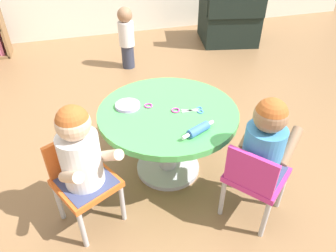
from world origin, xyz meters
TOP-DOWN VIEW (x-y plane):
  - ground_plane at (0.00, 0.00)m, footprint 10.00×10.00m
  - craft_table at (0.00, 0.00)m, footprint 0.88×0.88m
  - child_chair_left at (-0.57, -0.24)m, footprint 0.40×0.40m
  - seated_child_left at (-0.55, -0.28)m, footprint 0.39×0.43m
  - child_chair_right at (0.34, -0.52)m, footprint 0.42×0.42m
  - seated_child_right at (0.37, -0.49)m, footprint 0.44×0.42m
  - armchair_dark at (1.52, 2.15)m, footprint 0.84×0.86m
  - toddler_standing at (0.07, 1.75)m, footprint 0.17×0.17m
  - rolling_pin at (0.09, -0.28)m, footprint 0.22×0.11m
  - craft_scissors at (0.16, -0.06)m, footprint 0.14×0.08m
  - playdough_blob_0 at (-0.23, 0.11)m, footprint 0.16×0.16m
  - cookie_cutter_0 at (0.04, -0.03)m, footprint 0.05×0.05m
  - cookie_cutter_1 at (-0.11, 0.08)m, footprint 0.05×0.05m

SIDE VIEW (x-z plane):
  - ground_plane at x=0.00m, z-range 0.00..0.00m
  - child_chair_left at x=-0.57m, z-range 0.04..0.57m
  - child_chair_right at x=0.34m, z-range 0.04..0.57m
  - armchair_dark at x=1.52m, z-range -0.12..0.73m
  - toddler_standing at x=0.07m, z-range 0.02..0.70m
  - craft_table at x=0.00m, z-range 0.13..0.63m
  - craft_scissors at x=0.16m, z-range 0.50..0.50m
  - cookie_cutter_0 at x=0.04m, z-range 0.50..0.51m
  - cookie_cutter_1 at x=-0.11m, z-range 0.50..0.51m
  - playdough_blob_0 at x=-0.23m, z-range 0.50..0.52m
  - rolling_pin at x=0.09m, z-range 0.50..0.55m
  - seated_child_left at x=-0.55m, z-range 0.28..0.79m
  - seated_child_right at x=0.37m, z-range 0.28..0.79m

